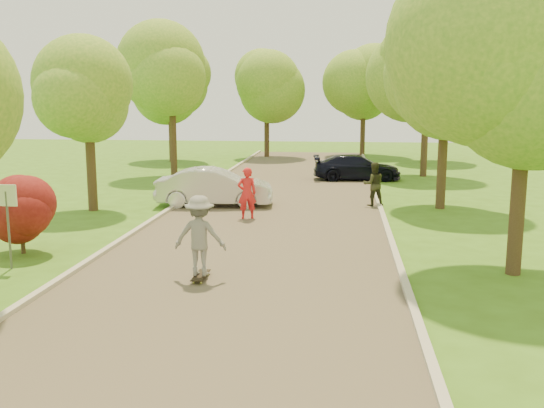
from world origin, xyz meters
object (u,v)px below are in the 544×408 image
at_px(silver_sedan, 214,187).
at_px(person_olive, 373,184).
at_px(street_sign, 7,209).
at_px(longboard, 201,275).
at_px(person_striped, 247,193).
at_px(dark_sedan, 357,168).
at_px(skateboarder, 200,236).

relative_size(silver_sedan, person_olive, 2.63).
bearing_deg(street_sign, longboard, -4.29).
distance_m(person_striped, person_olive, 5.62).
xyz_separation_m(silver_sedan, longboard, (1.76, -9.90, -0.66)).
distance_m(street_sign, longboard, 5.25).
distance_m(street_sign, silver_sedan, 10.10).
bearing_deg(dark_sedan, street_sign, 148.73).
bearing_deg(person_striped, dark_sedan, -127.86).
bearing_deg(skateboarder, street_sign, -4.18).
height_order(skateboarder, person_olive, skateboarder).
xyz_separation_m(street_sign, longboard, (5.03, -0.38, -1.46)).
height_order(silver_sedan, longboard, silver_sedan).
distance_m(silver_sedan, person_striped, 3.01).
xyz_separation_m(longboard, skateboarder, (-0.00, 0.00, 0.98)).
relative_size(street_sign, person_striped, 1.17).
bearing_deg(longboard, silver_sedan, -79.79).
relative_size(street_sign, silver_sedan, 0.47).
bearing_deg(skateboarder, person_olive, -113.18).
xyz_separation_m(street_sign, person_striped, (4.97, 7.06, -0.63)).
bearing_deg(skateboarder, silver_sedan, -79.79).
height_order(dark_sedan, skateboarder, skateboarder).
height_order(dark_sedan, person_olive, person_olive).
relative_size(skateboarder, person_olive, 1.09).
height_order(person_striped, person_olive, person_striped).
xyz_separation_m(skateboarder, person_olive, (4.57, 10.63, -0.21)).
bearing_deg(person_olive, skateboarder, 55.62).
bearing_deg(person_striped, person_olive, -162.59).
relative_size(street_sign, longboard, 2.20).
distance_m(silver_sedan, dark_sedan, 10.31).
relative_size(street_sign, person_olive, 1.23).
height_order(street_sign, dark_sedan, street_sign).
bearing_deg(person_striped, silver_sedan, -72.51).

